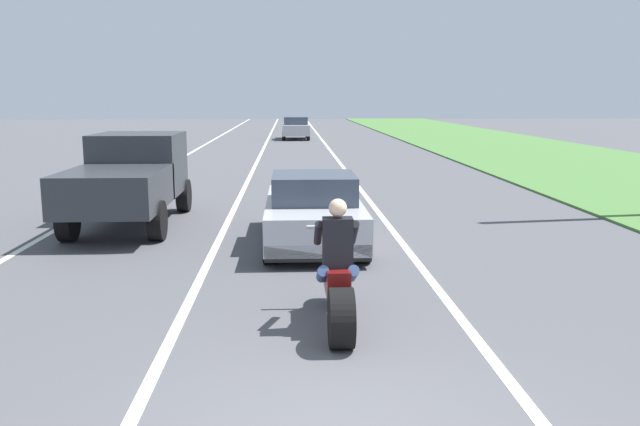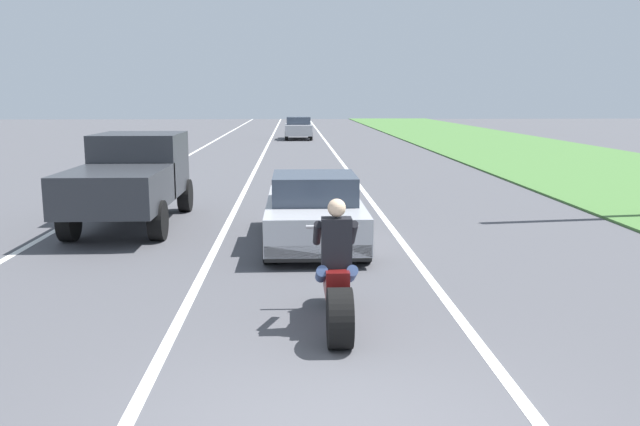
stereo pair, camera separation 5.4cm
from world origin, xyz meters
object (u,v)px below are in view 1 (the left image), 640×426
at_px(motorcycle_with_rider, 337,282).
at_px(distant_car_far_ahead, 296,128).
at_px(pickup_truck_left_lane_dark_grey, 130,176).
at_px(sports_car_silver, 313,211).

distance_m(motorcycle_with_rider, distant_car_far_ahead, 36.55).
bearing_deg(pickup_truck_left_lane_dark_grey, distant_car_far_ahead, 82.43).
bearing_deg(sports_car_silver, pickup_truck_left_lane_dark_grey, 153.11).
height_order(motorcycle_with_rider, distant_car_far_ahead, motorcycle_with_rider).
relative_size(motorcycle_with_rider, sports_car_silver, 0.51).
relative_size(motorcycle_with_rider, distant_car_far_ahead, 0.55).
bearing_deg(motorcycle_with_rider, distant_car_far_ahead, 90.18).
bearing_deg(motorcycle_with_rider, sports_car_silver, 91.34).
height_order(motorcycle_with_rider, sports_car_silver, motorcycle_with_rider).
bearing_deg(distant_car_far_ahead, pickup_truck_left_lane_dark_grey, -97.57).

